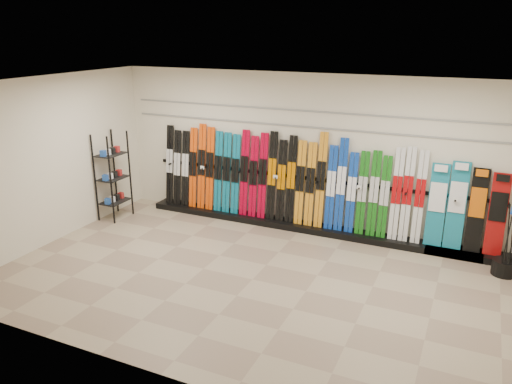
% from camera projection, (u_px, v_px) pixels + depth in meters
% --- Properties ---
extents(floor, '(8.00, 8.00, 0.00)m').
position_uv_depth(floor, '(252.00, 279.00, 7.86)').
color(floor, gray).
rests_on(floor, ground).
extents(back_wall, '(8.00, 0.00, 8.00)m').
position_uv_depth(back_wall, '(307.00, 153.00, 9.55)').
color(back_wall, beige).
rests_on(back_wall, floor).
extents(left_wall, '(0.00, 5.00, 5.00)m').
position_uv_depth(left_wall, '(51.00, 161.00, 8.96)').
color(left_wall, beige).
rests_on(left_wall, floor).
extents(ceiling, '(8.00, 8.00, 0.00)m').
position_uv_depth(ceiling, '(252.00, 86.00, 6.92)').
color(ceiling, silver).
rests_on(ceiling, back_wall).
extents(ski_rack_base, '(8.00, 0.40, 0.12)m').
position_uv_depth(ski_rack_base, '(312.00, 228.00, 9.72)').
color(ski_rack_base, black).
rests_on(ski_rack_base, floor).
extents(skis, '(5.37, 0.23, 1.82)m').
position_uv_depth(skis, '(280.00, 179.00, 9.76)').
color(skis, black).
rests_on(skis, ski_rack_base).
extents(snowboards, '(1.26, 0.23, 1.52)m').
position_uv_depth(snowboards, '(465.00, 209.00, 8.48)').
color(snowboards, '#14728C').
rests_on(snowboards, ski_rack_base).
extents(accessory_rack, '(0.40, 0.60, 1.80)m').
position_uv_depth(accessory_rack, '(113.00, 176.00, 10.18)').
color(accessory_rack, black).
rests_on(accessory_rack, floor).
extents(pole_bin, '(0.38, 0.38, 0.25)m').
position_uv_depth(pole_bin, '(504.00, 267.00, 7.98)').
color(pole_bin, black).
rests_on(pole_bin, floor).
extents(slatwall_rail_0, '(7.60, 0.02, 0.03)m').
position_uv_depth(slatwall_rail_0, '(307.00, 127.00, 9.38)').
color(slatwall_rail_0, gray).
rests_on(slatwall_rail_0, back_wall).
extents(slatwall_rail_1, '(7.60, 0.02, 0.03)m').
position_uv_depth(slatwall_rail_1, '(308.00, 111.00, 9.28)').
color(slatwall_rail_1, gray).
rests_on(slatwall_rail_1, back_wall).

